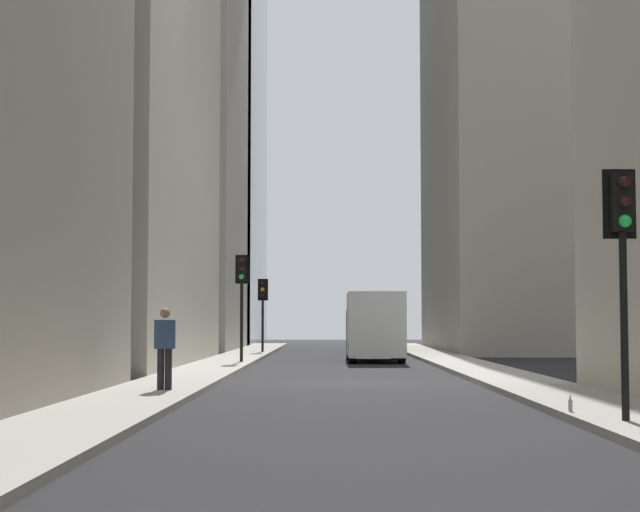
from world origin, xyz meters
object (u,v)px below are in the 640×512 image
(traffic_light_foreground, at_px, (623,234))
(discarded_bottle, at_px, (570,405))
(traffic_light_midblock, at_px, (263,298))
(traffic_light_far_junction, at_px, (242,283))
(delivery_truck, at_px, (374,326))
(pedestrian, at_px, (165,345))
(sedan_black, at_px, (366,341))

(traffic_light_foreground, relative_size, discarded_bottle, 14.51)
(traffic_light_midblock, xyz_separation_m, traffic_light_far_junction, (-12.94, -0.01, 0.29))
(delivery_truck, xyz_separation_m, traffic_light_midblock, (8.95, 5.23, 1.39))
(delivery_truck, xyz_separation_m, discarded_bottle, (-25.80, -2.16, -1.21))
(pedestrian, bearing_deg, discarded_bottle, -125.37)
(traffic_light_far_junction, bearing_deg, discarded_bottle, -161.30)
(delivery_truck, relative_size, discarded_bottle, 23.93)
(traffic_light_foreground, xyz_separation_m, pedestrian, (7.09, 8.22, -1.88))
(traffic_light_midblock, bearing_deg, traffic_light_foreground, -167.78)
(traffic_light_foreground, bearing_deg, sedan_black, 4.19)
(traffic_light_foreground, height_order, discarded_bottle, traffic_light_foreground)
(delivery_truck, distance_m, discarded_bottle, 25.92)
(discarded_bottle, bearing_deg, traffic_light_midblock, 12.01)
(discarded_bottle, bearing_deg, traffic_light_far_junction, 18.70)
(delivery_truck, height_order, traffic_light_foreground, traffic_light_foreground)
(traffic_light_foreground, distance_m, pedestrian, 11.02)
(sedan_black, bearing_deg, traffic_light_foreground, -175.81)
(delivery_truck, distance_m, pedestrian, 21.06)
(traffic_light_far_junction, bearing_deg, delivery_truck, -52.65)
(pedestrian, relative_size, discarded_bottle, 6.73)
(sedan_black, relative_size, traffic_light_midblock, 1.17)
(sedan_black, xyz_separation_m, traffic_light_far_junction, (-12.68, 5.22, 2.47))
(traffic_light_midblock, distance_m, pedestrian, 29.31)
(traffic_light_foreground, distance_m, traffic_light_far_junction, 24.70)
(traffic_light_foreground, distance_m, discarded_bottle, 3.23)
(traffic_light_midblock, bearing_deg, delivery_truck, -149.70)
(sedan_black, relative_size, discarded_bottle, 15.93)
(sedan_black, bearing_deg, traffic_light_far_junction, 157.61)
(sedan_black, bearing_deg, pedestrian, 169.10)
(sedan_black, relative_size, pedestrian, 2.37)
(delivery_truck, xyz_separation_m, pedestrian, (-20.30, 5.58, -0.32))
(traffic_light_far_junction, bearing_deg, traffic_light_midblock, 0.03)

